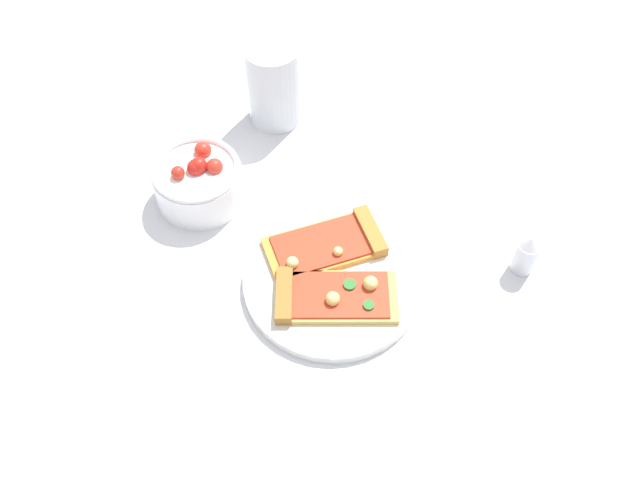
# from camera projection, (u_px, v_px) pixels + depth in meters

# --- Properties ---
(ground_plane) EXTENTS (2.40, 2.40, 0.00)m
(ground_plane) POSITION_uv_depth(u_px,v_px,m) (333.00, 258.00, 0.91)
(ground_plane) COLOR silver
(ground_plane) RESTS_ON ground
(plate) EXTENTS (0.23, 0.23, 0.01)m
(plate) POSITION_uv_depth(u_px,v_px,m) (336.00, 280.00, 0.88)
(plate) COLOR silver
(plate) RESTS_ON ground_plane
(pizza_slice_near) EXTENTS (0.12, 0.17, 0.02)m
(pizza_slice_near) POSITION_uv_depth(u_px,v_px,m) (331.00, 244.00, 0.90)
(pizza_slice_near) COLOR gold
(pizza_slice_near) RESTS_ON plate
(pizza_slice_far) EXTENTS (0.08, 0.15, 0.02)m
(pizza_slice_far) POSITION_uv_depth(u_px,v_px,m) (330.00, 296.00, 0.85)
(pizza_slice_far) COLOR #E5B256
(pizza_slice_far) RESTS_ON plate
(salad_bowl) EXTENTS (0.12, 0.12, 0.08)m
(salad_bowl) POSITION_uv_depth(u_px,v_px,m) (198.00, 181.00, 0.94)
(salad_bowl) COLOR white
(salad_bowl) RESTS_ON ground_plane
(soda_glass) EXTENTS (0.08, 0.08, 0.13)m
(soda_glass) POSITION_uv_depth(u_px,v_px,m) (274.00, 86.00, 1.02)
(soda_glass) COLOR silver
(soda_glass) RESTS_ON ground_plane
(paper_napkin) EXTENTS (0.14, 0.14, 0.00)m
(paper_napkin) POSITION_uv_depth(u_px,v_px,m) (276.00, 469.00, 0.74)
(paper_napkin) COLOR white
(paper_napkin) RESTS_ON ground_plane
(pepper_shaker) EXTENTS (0.03, 0.03, 0.06)m
(pepper_shaker) POSITION_uv_depth(u_px,v_px,m) (526.00, 254.00, 0.88)
(pepper_shaker) COLOR silver
(pepper_shaker) RESTS_ON ground_plane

